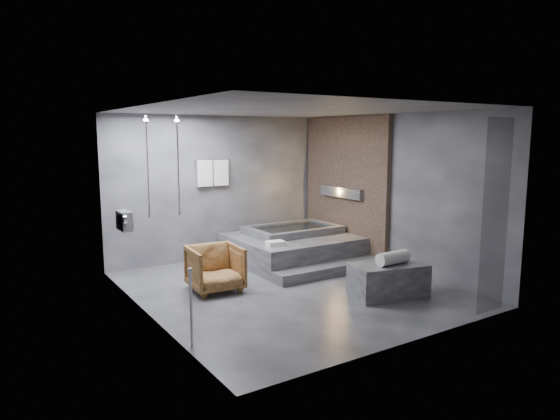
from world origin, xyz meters
TOP-DOWN VIEW (x-y plane):
  - room at (0.40, 0.24)m, footprint 5.00×5.04m
  - tub_deck at (1.05, 1.45)m, footprint 2.20×2.00m
  - tub_step at (1.05, 0.27)m, footprint 2.20×0.36m
  - concrete_bench at (1.07, -1.12)m, footprint 1.22×0.84m
  - driftwood_chair at (-1.02, 0.54)m, footprint 0.83×0.85m
  - rolled_towel at (1.11, -1.17)m, footprint 0.56×0.22m
  - deck_towel at (0.31, 0.88)m, footprint 0.33×0.26m

SIDE VIEW (x-z plane):
  - tub_step at x=1.05m, z-range 0.00..0.18m
  - tub_deck at x=1.05m, z-range 0.00..0.50m
  - concrete_bench at x=1.07m, z-range 0.00..0.50m
  - driftwood_chair at x=-1.02m, z-range 0.00..0.72m
  - deck_towel at x=0.31m, z-range 0.50..0.58m
  - rolled_towel at x=1.11m, z-range 0.50..0.70m
  - room at x=0.40m, z-range 0.32..3.14m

